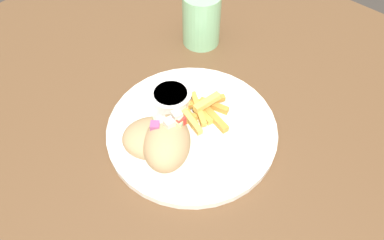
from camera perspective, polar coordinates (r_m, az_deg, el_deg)
name	(u,v)px	position (r m, az deg, el deg)	size (l,w,h in m)	color
table	(174,162)	(0.72, -2.81, -6.37)	(1.21, 1.21, 0.70)	brown
plate	(192,129)	(0.66, 0.00, -1.33)	(0.30, 0.30, 0.02)	white
pita_sandwich_near	(167,142)	(0.60, -3.83, -3.37)	(0.13, 0.13, 0.07)	tan
pita_sandwich_far	(153,138)	(0.62, -5.92, -2.68)	(0.13, 0.13, 0.06)	tan
fries_pile	(200,111)	(0.67, 1.25, 1.42)	(0.11, 0.12, 0.04)	gold
sauce_ramekin	(171,97)	(0.68, -3.25, 3.45)	(0.08, 0.08, 0.03)	white
water_glass	(201,21)	(0.82, 1.43, 14.81)	(0.08, 0.08, 0.11)	#8CCC93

